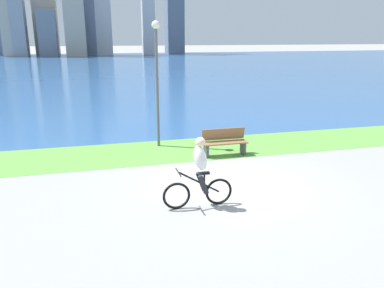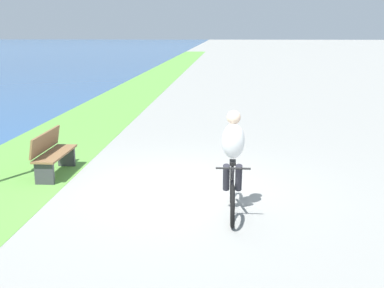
{
  "view_description": "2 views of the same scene",
  "coord_description": "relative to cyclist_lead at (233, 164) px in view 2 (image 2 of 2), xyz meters",
  "views": [
    {
      "loc": [
        -3.34,
        -8.96,
        3.89
      ],
      "look_at": [
        -1.05,
        -0.04,
        1.24
      ],
      "focal_mm": 35.33,
      "sensor_mm": 36.0,
      "label": 1
    },
    {
      "loc": [
        -8.53,
        -0.96,
        2.91
      ],
      "look_at": [
        -1.01,
        -0.41,
        1.12
      ],
      "focal_mm": 44.89,
      "sensor_mm": 36.0,
      "label": 2
    }
  ],
  "objects": [
    {
      "name": "ground_plane",
      "position": [
        1.13,
        1.08,
        -0.84
      ],
      "size": [
        300.0,
        300.0,
        0.0
      ],
      "primitive_type": "plane",
      "color": "gray"
    },
    {
      "name": "cyclist_lead",
      "position": [
        0.0,
        0.0,
        0.0
      ],
      "size": [
        1.68,
        0.52,
        1.69
      ],
      "color": "black",
      "rests_on": "ground"
    },
    {
      "name": "bench_near_path",
      "position": [
        1.89,
        3.66,
        -0.39
      ],
      "size": [
        1.5,
        0.47,
        0.9
      ],
      "color": "brown",
      "rests_on": "ground"
    }
  ]
}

